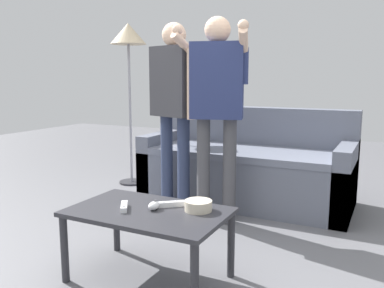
# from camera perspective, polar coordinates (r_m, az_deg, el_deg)

# --- Properties ---
(ground_plane) EXTENTS (12.00, 12.00, 0.00)m
(ground_plane) POSITION_cam_1_polar(r_m,az_deg,el_deg) (2.79, -5.15, -15.50)
(ground_plane) COLOR slate
(couch) EXTENTS (1.94, 0.85, 0.88)m
(couch) POSITION_cam_1_polar(r_m,az_deg,el_deg) (3.91, 7.80, -3.42)
(couch) COLOR slate
(couch) RESTS_ON ground
(coffee_table) EXTENTS (0.90, 0.55, 0.42)m
(coffee_table) POSITION_cam_1_polar(r_m,az_deg,el_deg) (2.36, -6.22, -10.54)
(coffee_table) COLOR #2D2D33
(coffee_table) RESTS_ON ground
(snack_bowl) EXTENTS (0.16, 0.16, 0.06)m
(snack_bowl) POSITION_cam_1_polar(r_m,az_deg,el_deg) (2.31, 0.90, -8.73)
(snack_bowl) COLOR beige
(snack_bowl) RESTS_ON coffee_table
(game_remote_nunchuk) EXTENTS (0.06, 0.09, 0.05)m
(game_remote_nunchuk) POSITION_cam_1_polar(r_m,az_deg,el_deg) (2.34, -5.42, -8.70)
(game_remote_nunchuk) COLOR white
(game_remote_nunchuk) RESTS_ON coffee_table
(floor_lamp) EXTENTS (0.39, 0.39, 1.75)m
(floor_lamp) POSITION_cam_1_polar(r_m,az_deg,el_deg) (4.49, -9.01, 13.94)
(floor_lamp) COLOR #2D2D33
(floor_lamp) RESTS_ON ground
(player_center) EXTENTS (0.52, 0.32, 1.64)m
(player_center) POSITION_cam_1_polar(r_m,az_deg,el_deg) (3.18, 3.57, 6.78)
(player_center) COLOR #47474C
(player_center) RESTS_ON ground
(player_left) EXTENTS (0.47, 0.44, 1.63)m
(player_left) POSITION_cam_1_polar(r_m,az_deg,el_deg) (3.43, -2.52, 6.86)
(player_left) COLOR #2D3856
(player_left) RESTS_ON ground
(game_remote_wand_near) EXTENTS (0.15, 0.13, 0.03)m
(game_remote_wand_near) POSITION_cam_1_polar(r_m,az_deg,el_deg) (2.39, -2.90, -8.50)
(game_remote_wand_near) COLOR white
(game_remote_wand_near) RESTS_ON coffee_table
(game_remote_wand_far) EXTENTS (0.11, 0.15, 0.03)m
(game_remote_wand_far) POSITION_cam_1_polar(r_m,az_deg,el_deg) (2.37, -9.59, -8.76)
(game_remote_wand_far) COLOR white
(game_remote_wand_far) RESTS_ON coffee_table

